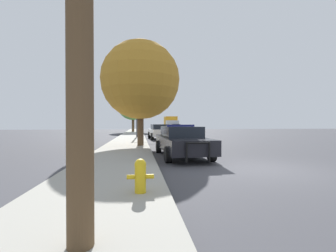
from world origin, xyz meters
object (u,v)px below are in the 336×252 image
(car_background_distant, at_px, (176,128))
(tree_sidewalk_far, at_px, (133,104))
(police_car, at_px, (181,140))
(traffic_light, at_px, (152,103))
(fire_hydrant, at_px, (140,175))
(car_background_oncoming, at_px, (183,130))
(box_truck, at_px, (171,123))
(tree_sidewalk_near, at_px, (140,80))
(car_background_midblock, at_px, (159,131))

(car_background_distant, height_order, tree_sidewalk_far, tree_sidewalk_far)
(police_car, height_order, car_background_distant, police_car)
(traffic_light, xyz_separation_m, car_background_distant, (5.43, 16.90, -3.03))
(fire_hydrant, bearing_deg, car_background_oncoming, 76.98)
(box_truck, xyz_separation_m, tree_sidewalk_far, (-7.49, -4.11, 3.48))
(car_background_distant, xyz_separation_m, car_background_oncoming, (-0.87, -11.15, -0.06))
(traffic_light, height_order, box_truck, traffic_light)
(car_background_distant, relative_size, tree_sidewalk_near, 0.65)
(box_truck, bearing_deg, car_background_distant, 98.44)
(police_car, xyz_separation_m, car_background_midblock, (-0.00, 11.94, 0.03))
(police_car, distance_m, car_background_midblock, 11.94)
(police_car, height_order, tree_sidewalk_near, tree_sidewalk_near)
(fire_hydrant, bearing_deg, car_background_midblock, 83.63)
(car_background_distant, bearing_deg, tree_sidewalk_near, -100.66)
(traffic_light, relative_size, tree_sidewalk_far, 0.66)
(traffic_light, height_order, car_background_oncoming, traffic_light)
(fire_hydrant, distance_m, tree_sidewalk_near, 10.99)
(fire_hydrant, relative_size, tree_sidewalk_far, 0.09)
(tree_sidewalk_near, bearing_deg, tree_sidewalk_far, 92.57)
(tree_sidewalk_near, distance_m, tree_sidewalk_far, 26.12)
(box_truck, height_order, tree_sidewalk_far, tree_sidewalk_far)
(car_background_oncoming, bearing_deg, tree_sidewalk_near, 68.98)
(traffic_light, xyz_separation_m, car_background_oncoming, (4.57, 5.75, -3.09))
(car_background_oncoming, height_order, box_truck, box_truck)
(car_background_distant, distance_m, car_background_oncoming, 11.18)
(traffic_light, height_order, tree_sidewalk_near, tree_sidewalk_near)
(police_car, height_order, car_background_oncoming, police_car)
(traffic_light, bearing_deg, tree_sidewalk_far, 98.49)
(traffic_light, distance_m, box_truck, 21.30)
(car_background_midblock, bearing_deg, car_background_distant, 71.94)
(car_background_distant, xyz_separation_m, car_background_midblock, (-4.80, -18.97, 0.02))
(police_car, distance_m, car_background_distant, 31.27)
(traffic_light, relative_size, box_truck, 0.75)
(car_background_midblock, bearing_deg, fire_hydrant, -100.22)
(car_background_distant, bearing_deg, police_car, -95.27)
(police_car, bearing_deg, car_background_distant, -100.74)
(traffic_light, height_order, car_background_distant, traffic_light)
(car_background_distant, bearing_deg, fire_hydrant, -96.90)
(car_background_midblock, bearing_deg, tree_sidewalk_far, 95.62)
(box_truck, bearing_deg, car_background_oncoming, 90.39)
(fire_hydrant, height_order, traffic_light, traffic_light)
(police_car, xyz_separation_m, box_truck, (4.39, 34.58, 0.85))
(car_background_midblock, height_order, car_background_oncoming, car_background_midblock)
(traffic_light, relative_size, car_background_midblock, 1.21)
(box_truck, bearing_deg, police_car, 84.93)
(traffic_light, distance_m, car_background_oncoming, 7.97)
(tree_sidewalk_near, bearing_deg, car_background_oncoming, 69.14)
(car_background_oncoming, bearing_deg, car_background_midblock, 63.10)
(fire_hydrant, xyz_separation_m, tree_sidewalk_near, (0.07, 10.26, 3.94))
(car_background_midblock, distance_m, tree_sidewalk_far, 19.28)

